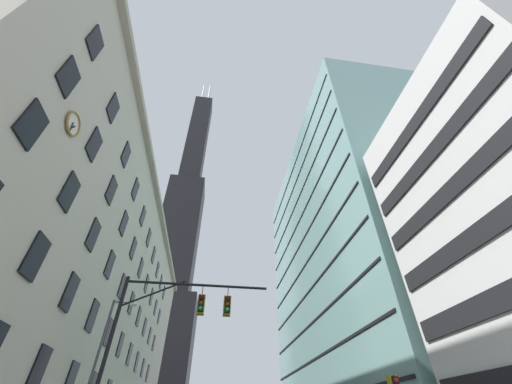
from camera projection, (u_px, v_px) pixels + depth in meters
station_building at (84, 297)px, 34.44m from camera, size 12.74×62.55×27.06m
dark_skyscraper at (174, 260)px, 116.02m from camera, size 22.39×22.39×180.43m
glass_office_midrise at (356, 259)px, 45.21m from camera, size 17.11×39.64×43.93m
traffic_signal_mast at (176, 322)px, 15.37m from camera, size 8.08×0.63×7.96m
street_lamppost at (101, 356)px, 19.38m from camera, size 1.78×0.32×8.75m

